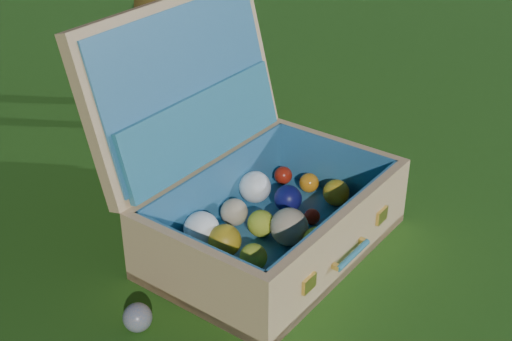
# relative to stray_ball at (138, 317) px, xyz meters

# --- Properties ---
(ground) EXTENTS (60.00, 60.00, 0.00)m
(ground) POSITION_rel_stray_ball_xyz_m (0.46, -0.01, -0.04)
(ground) COLOR #215114
(ground) RESTS_ON ground
(stray_ball) EXTENTS (0.07, 0.07, 0.07)m
(stray_ball) POSITION_rel_stray_ball_xyz_m (0.00, 0.00, 0.00)
(stray_ball) COLOR #3A5E98
(stray_ball) RESTS_ON ground
(suitcase) EXTENTS (0.86, 0.82, 0.64)m
(suitcase) POSITION_rel_stray_ball_xyz_m (0.42, 0.19, 0.15)
(suitcase) COLOR #DDAF77
(suitcase) RESTS_ON ground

